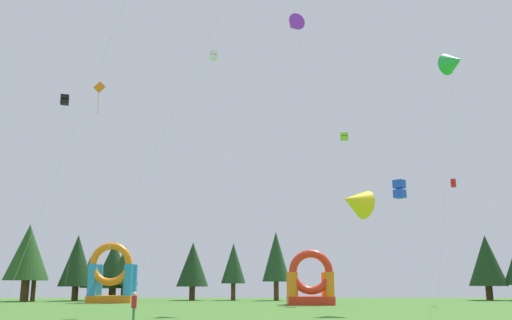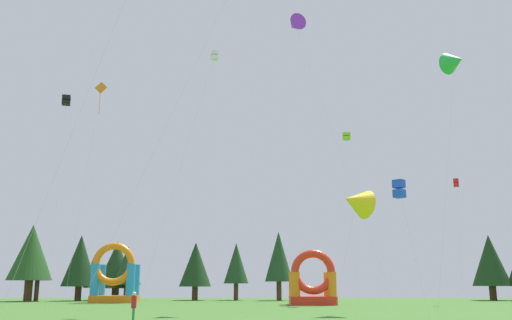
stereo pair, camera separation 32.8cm
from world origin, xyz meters
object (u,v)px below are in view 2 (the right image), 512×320
object	(u,v)px
inflatable_blue_arch	(313,285)
inflatable_red_slide	(114,279)
kite_black_box	(66,101)
kite_lime_box	(346,137)
kite_green_delta	(455,61)
kite_purple_delta	(295,25)
kite_orange_diamond	(100,92)
kite_blue_box	(399,189)
person_far_side	(134,305)
kite_white_box	(214,57)
kite_yellow_delta	(356,202)
kite_red_box	(456,183)

from	to	relation	value
inflatable_blue_arch	inflatable_red_slide	size ratio (longest dim) A/B	0.82
kite_black_box	kite_lime_box	world-z (taller)	kite_lime_box
kite_lime_box	kite_green_delta	bearing A→B (deg)	-77.82
kite_purple_delta	kite_lime_box	world-z (taller)	kite_purple_delta
kite_purple_delta	kite_orange_diamond	bearing A→B (deg)	-168.45
kite_blue_box	person_far_side	distance (m)	16.89
kite_green_delta	person_far_side	bearing A→B (deg)	-161.64
kite_lime_box	inflatable_blue_arch	distance (m)	17.91
kite_orange_diamond	inflatable_red_slide	world-z (taller)	kite_orange_diamond
kite_green_delta	person_far_side	world-z (taller)	kite_green_delta
kite_green_delta	inflatable_red_slide	xyz separation A→B (m)	(-33.14, 28.59, -16.51)
inflatable_red_slide	inflatable_blue_arch	bearing A→B (deg)	-16.87
kite_green_delta	inflatable_red_slide	world-z (taller)	kite_green_delta
kite_blue_box	kite_lime_box	distance (m)	34.58
kite_black_box	kite_white_box	distance (m)	13.55
kite_lime_box	kite_orange_diamond	bearing A→B (deg)	-147.10
kite_white_box	inflatable_blue_arch	size ratio (longest dim) A/B	3.87
kite_yellow_delta	inflatable_red_slide	distance (m)	37.06
kite_green_delta	kite_purple_delta	distance (m)	18.08
kite_white_box	kite_lime_box	bearing A→B (deg)	49.97
kite_black_box	kite_purple_delta	size ratio (longest dim) A/B	0.64
kite_red_box	kite_green_delta	world-z (taller)	kite_green_delta
kite_yellow_delta	kite_green_delta	bearing A→B (deg)	-15.57
kite_orange_diamond	inflatable_blue_arch	distance (m)	30.28
kite_red_box	kite_purple_delta	world-z (taller)	kite_purple_delta
kite_black_box	kite_lime_box	size ratio (longest dim) A/B	0.92
kite_lime_box	person_far_side	world-z (taller)	kite_lime_box
kite_black_box	kite_yellow_delta	distance (m)	26.23
kite_blue_box	kite_purple_delta	distance (m)	28.78
kite_black_box	kite_white_box	size ratio (longest dim) A/B	0.80
kite_white_box	kite_lime_box	xyz separation A→B (m)	(14.40, 17.14, -2.97)
kite_yellow_delta	kite_white_box	xyz separation A→B (m)	(-11.62, 3.93, 13.77)
person_far_side	inflatable_red_slide	xyz separation A→B (m)	(-10.47, 36.12, 1.71)
kite_lime_box	person_far_side	distance (m)	39.89
kite_orange_diamond	kite_white_box	bearing A→B (deg)	-5.68
inflatable_red_slide	kite_blue_box	bearing A→B (deg)	-55.55
kite_white_box	kite_green_delta	world-z (taller)	kite_white_box
kite_black_box	kite_lime_box	xyz separation A→B (m)	(27.14, 18.18, 1.52)
kite_orange_diamond	kite_blue_box	xyz separation A→B (m)	(22.70, -16.38, -11.75)
kite_white_box	inflatable_red_slide	world-z (taller)	kite_white_box
kite_orange_diamond	kite_white_box	size ratio (longest dim) A/B	0.88
kite_purple_delta	kite_lime_box	bearing A→B (deg)	61.50
kite_black_box	kite_red_box	world-z (taller)	kite_black_box
kite_black_box	person_far_side	bearing A→B (deg)	-53.01
kite_black_box	kite_white_box	bearing A→B (deg)	4.67
kite_orange_diamond	kite_purple_delta	bearing A→B (deg)	11.55
kite_blue_box	inflatable_red_slide	size ratio (longest dim) A/B	1.14
kite_black_box	kite_purple_delta	world-z (taller)	kite_purple_delta
kite_orange_diamond	kite_blue_box	size ratio (longest dim) A/B	2.47
kite_purple_delta	inflatable_blue_arch	bearing A→B (deg)	78.41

